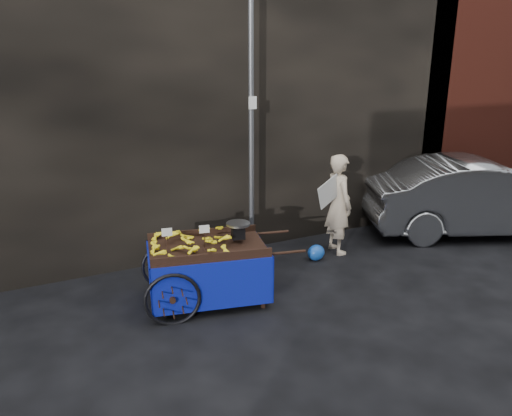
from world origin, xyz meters
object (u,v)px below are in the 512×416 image
banana_cart (204,252)px  plastic_bag (316,253)px  vendor (338,204)px  parked_car (481,197)px

banana_cart → plastic_bag: (2.01, 0.48, -0.55)m
banana_cart → vendor: vendor is taller
plastic_bag → parked_car: parked_car is taller
vendor → plastic_bag: vendor is taller
plastic_bag → parked_car: bearing=-3.2°
vendor → plastic_bag: 0.86m
banana_cart → vendor: (2.50, 0.65, 0.13)m
plastic_bag → banana_cart: bearing=-166.4°
vendor → plastic_bag: bearing=112.2°
parked_car → vendor: bearing=105.7°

